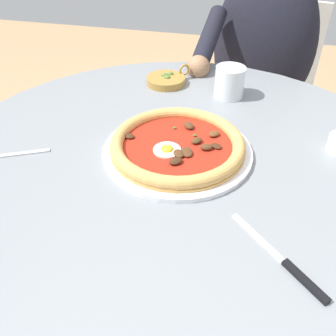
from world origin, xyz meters
The scene contains 8 objects.
dining_table centered at (0.00, 0.00, 0.61)m, with size 1.05×1.05×0.72m.
pizza_on_plate centered at (-0.01, 0.03, 0.74)m, with size 0.31×0.31×0.04m.
water_glass centered at (0.07, 0.31, 0.76)m, with size 0.08×0.08×0.08m.
steak_knife centered at (0.21, -0.22, 0.72)m, with size 0.15×0.14×0.01m.
olive_pan centered at (-0.11, 0.35, 0.73)m, with size 0.11×0.11×0.04m.
fork_utensil centered at (-0.35, -0.07, 0.72)m, with size 0.16×0.09×0.00m.
diner_person centered at (0.14, 0.71, 0.52)m, with size 0.41×0.49×1.17m.
cafe_chair_diner centered at (0.17, 0.85, 0.50)m, with size 0.48×0.48×0.83m.
Camera 1 is at (0.12, -0.58, 1.16)m, focal length 38.69 mm.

